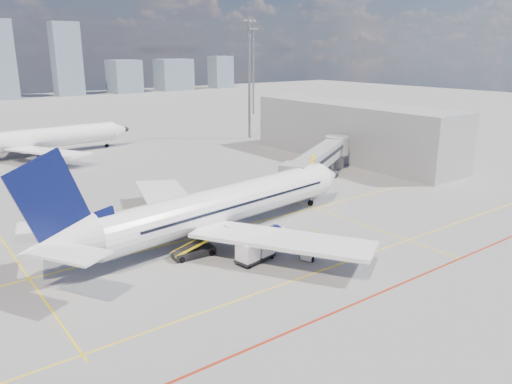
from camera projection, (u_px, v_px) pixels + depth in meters
ground at (267, 254)px, 48.74m from camera, size 420.00×420.00×0.00m
apron_markings at (288, 269)px, 45.40m from camera, size 90.00×35.12×0.01m
jet_bridge at (321, 158)px, 74.28m from camera, size 23.55×15.78×6.30m
terminal_block at (352, 131)px, 90.40m from camera, size 10.00×42.00×10.00m
floodlight_mast_ne at (249, 76)px, 109.24m from camera, size 3.20×0.61×25.45m
floodlight_mast_far at (253, 69)px, 151.75m from camera, size 3.20×0.61×25.45m
main_aircraft at (216, 208)px, 52.37m from camera, size 41.36×35.91×12.12m
second_aircraft at (31, 140)px, 92.07m from camera, size 38.56×33.57×11.24m
baggage_tug at (310, 252)px, 47.44m from camera, size 2.44×2.00×1.49m
cargo_dolly at (255, 250)px, 46.70m from camera, size 4.19×2.39×2.17m
belt_loader at (195, 250)px, 47.96m from camera, size 5.95×1.88×2.40m
ramp_worker at (319, 238)px, 50.90m from camera, size 0.63×0.65×1.50m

